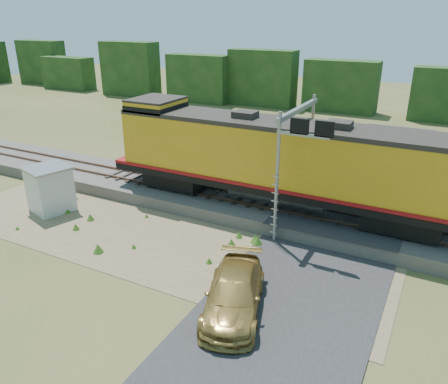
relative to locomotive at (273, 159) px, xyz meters
The scene contains 11 objects.
ground 7.65m from the locomotive, 116.26° to the right, with size 140.00×140.00×0.00m, color #475123.
ballast 4.43m from the locomotive, behind, with size 70.00×5.00×0.80m, color slate.
rails 4.09m from the locomotive, behind, with size 70.00×1.54×0.16m.
dirt_shoulder 8.27m from the locomotive, 132.04° to the right, with size 26.00×8.00×0.03m, color #8C7754.
road 7.55m from the locomotive, 52.46° to the right, with size 7.00×66.00×0.86m.
tree_line_north 32.14m from the locomotive, 95.28° to the left, with size 130.00×3.00×6.50m.
weed_clumps 9.50m from the locomotive, 137.59° to the right, with size 15.00×6.20×0.56m, color #3E6C1F, non-canonical shape.
locomotive is the anchor object (origin of this frame).
shed 13.79m from the locomotive, 156.47° to the right, with size 3.01×3.01×2.86m.
signal_gantry 2.40m from the locomotive, 21.67° to the right, with size 2.80×6.20×7.06m.
car 9.81m from the locomotive, 77.42° to the right, with size 2.22×5.46×1.58m, color olive.
Camera 1 is at (11.58, -16.56, 11.34)m, focal length 35.00 mm.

